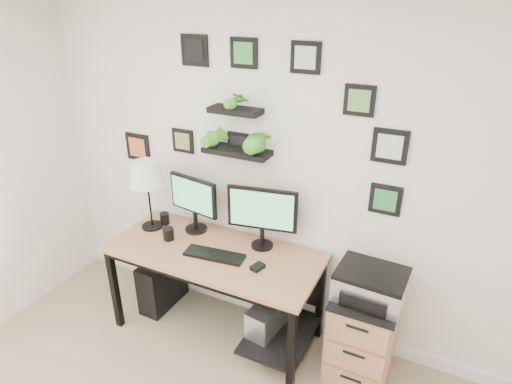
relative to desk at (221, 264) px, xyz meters
The scene contains 14 objects.
room 0.73m from the desk, 44.73° to the left, with size 4.00×4.00×4.00m.
desk is the anchor object (origin of this frame).
monitor_left 0.54m from the desk, 153.19° to the left, with size 0.45×0.20×0.46m.
monitor_right 0.51m from the desk, 34.01° to the left, with size 0.51×0.19×0.48m.
keyboard 0.16m from the desk, 88.08° to the right, with size 0.44×0.14×0.02m, color black.
mouse 0.39m from the desk, 15.18° to the right, with size 0.06×0.10×0.03m, color black.
table_lamp 0.89m from the desk, behind, with size 0.28×0.28×0.57m.
mug 0.47m from the desk, behind, with size 0.09×0.09×0.10m, color black.
pen_cup 0.65m from the desk, 166.75° to the left, with size 0.08×0.08×0.10m, color black.
pc_tower_black 0.75m from the desk, behind, with size 0.20×0.44×0.44m, color black.
pc_tower_grey 0.59m from the desk, ahead, with size 0.23×0.43×0.41m.
file_cabinet 1.13m from the desk, ahead, with size 0.43×0.53×0.67m.
printer 1.11m from the desk, ahead, with size 0.45×0.37×0.20m.
wall_decor 1.06m from the desk, 74.76° to the left, with size 2.27×0.18×1.08m.
Camera 1 is at (1.09, -0.65, 2.48)m, focal length 30.00 mm.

